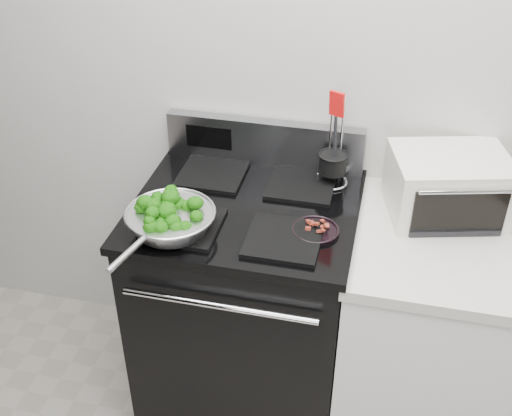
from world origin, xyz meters
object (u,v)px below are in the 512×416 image
(gas_range, at_px, (247,302))
(utensil_holder, at_px, (332,168))
(bacon_plate, at_px, (315,228))
(toaster_oven, at_px, (448,185))
(skillet, at_px, (170,219))

(gas_range, relative_size, utensil_holder, 3.05)
(bacon_plate, xyz_separation_m, toaster_oven, (0.42, 0.26, 0.06))
(skillet, distance_m, utensil_holder, 0.64)
(utensil_holder, height_order, toaster_oven, utensil_holder)
(gas_range, relative_size, toaster_oven, 2.52)
(utensil_holder, bearing_deg, toaster_oven, 15.98)
(utensil_holder, relative_size, toaster_oven, 0.83)
(gas_range, bearing_deg, utensil_holder, 37.62)
(gas_range, xyz_separation_m, toaster_oven, (0.68, 0.16, 0.54))
(utensil_holder, distance_m, toaster_oven, 0.41)
(skillet, xyz_separation_m, toaster_oven, (0.88, 0.37, 0.03))
(bacon_plate, bearing_deg, gas_range, 158.40)
(skillet, bearing_deg, toaster_oven, 36.51)
(utensil_holder, bearing_deg, gas_range, -118.89)
(bacon_plate, distance_m, utensil_holder, 0.32)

